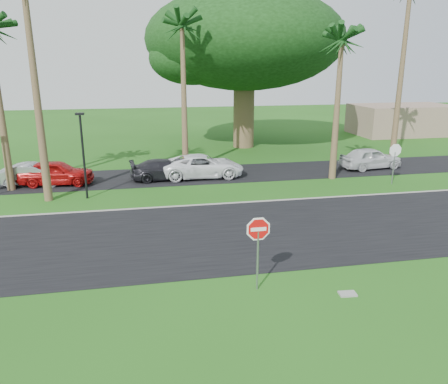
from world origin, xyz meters
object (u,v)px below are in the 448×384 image
car_dark (165,170)px  car_minivan (203,166)px  stop_sign_near (258,239)px  car_pickup (371,158)px  stop_sign_far (395,156)px  car_red (56,173)px  car_silver (34,175)px

car_dark → car_minivan: bearing=-91.8°
car_minivan → stop_sign_near: bearing=179.2°
car_dark → car_pickup: bearing=-93.3°
stop_sign_far → car_red: size_ratio=0.60×
stop_sign_far → car_dark: 14.07m
stop_sign_near → stop_sign_far: (11.50, 11.00, 0.00)m
car_red → car_minivan: bearing=-84.5°
car_silver → car_minivan: (10.24, 0.02, 0.07)m
stop_sign_near → car_pickup: (12.25, 15.03, -1.03)m
car_silver → car_dark: (7.84, -0.09, -0.03)m
car_red → car_dark: (6.56, 0.02, -0.11)m
stop_sign_near → car_red: size_ratio=0.60×
car_minivan → stop_sign_far: bearing=-108.4°
stop_sign_far → car_red: stop_sign_far is taller
car_dark → stop_sign_far: bearing=-110.0°
stop_sign_near → car_red: 17.07m
stop_sign_far → stop_sign_near: bearing=43.7°
stop_sign_far → car_dark: size_ratio=0.60×
car_dark → car_minivan: 2.41m
car_silver → car_red: car_red is taller
car_minivan → car_pickup: size_ratio=1.21×
car_silver → stop_sign_far: bearing=-96.4°
car_silver → car_pickup: size_ratio=0.93×
stop_sign_near → car_dark: size_ratio=0.60×
stop_sign_near → car_silver: stop_sign_near is taller
stop_sign_far → car_silver: stop_sign_far is taller
car_minivan → car_pickup: car_pickup is taller
car_red → car_pickup: 20.82m
stop_sign_near → stop_sign_far: 15.91m
car_silver → car_minivan: 10.24m
car_minivan → car_red: bearing=91.6°
stop_sign_far → car_pickup: 4.23m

